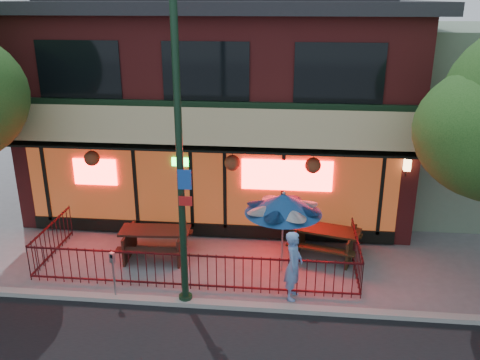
{
  "coord_description": "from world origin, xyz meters",
  "views": [
    {
      "loc": [
        2.37,
        -10.68,
        6.93
      ],
      "look_at": [
        1.06,
        2.0,
        2.31
      ],
      "focal_mm": 38.0,
      "sensor_mm": 36.0,
      "label": 1
    }
  ],
  "objects_px": {
    "pedestrian": "(294,265)",
    "parking_meter_near": "(113,268)",
    "street_light": "(181,179)",
    "picnic_table_right": "(325,238)",
    "picnic_table_left": "(155,239)",
    "patio_umbrella": "(283,204)"
  },
  "relations": [
    {
      "from": "street_light",
      "to": "parking_meter_near",
      "type": "bearing_deg",
      "value": -179.05
    },
    {
      "from": "patio_umbrella",
      "to": "street_light",
      "type": "bearing_deg",
      "value": -142.06
    },
    {
      "from": "pedestrian",
      "to": "parking_meter_near",
      "type": "height_order",
      "value": "pedestrian"
    },
    {
      "from": "picnic_table_left",
      "to": "parking_meter_near",
      "type": "distance_m",
      "value": 2.3
    },
    {
      "from": "street_light",
      "to": "picnic_table_right",
      "type": "distance_m",
      "value": 5.14
    },
    {
      "from": "patio_umbrella",
      "to": "parking_meter_near",
      "type": "xyz_separation_m",
      "value": [
        -3.97,
        -1.78,
        -1.09
      ]
    },
    {
      "from": "parking_meter_near",
      "to": "picnic_table_left",
      "type": "bearing_deg",
      "value": 79.48
    },
    {
      "from": "picnic_table_left",
      "to": "parking_meter_near",
      "type": "bearing_deg",
      "value": -100.52
    },
    {
      "from": "picnic_table_right",
      "to": "parking_meter_near",
      "type": "bearing_deg",
      "value": -151.4
    },
    {
      "from": "picnic_table_left",
      "to": "pedestrian",
      "type": "bearing_deg",
      "value": -23.97
    },
    {
      "from": "parking_meter_near",
      "to": "picnic_table_right",
      "type": "bearing_deg",
      "value": 28.6
    },
    {
      "from": "picnic_table_right",
      "to": "pedestrian",
      "type": "distance_m",
      "value": 2.47
    },
    {
      "from": "patio_umbrella",
      "to": "pedestrian",
      "type": "relative_size",
      "value": 1.3
    },
    {
      "from": "parking_meter_near",
      "to": "pedestrian",
      "type": "bearing_deg",
      "value": 7.1
    },
    {
      "from": "patio_umbrella",
      "to": "parking_meter_near",
      "type": "distance_m",
      "value": 4.48
    },
    {
      "from": "picnic_table_right",
      "to": "parking_meter_near",
      "type": "distance_m",
      "value": 5.89
    },
    {
      "from": "picnic_table_left",
      "to": "parking_meter_near",
      "type": "xyz_separation_m",
      "value": [
        -0.42,
        -2.24,
        0.31
      ]
    },
    {
      "from": "picnic_table_left",
      "to": "pedestrian",
      "type": "xyz_separation_m",
      "value": [
        3.85,
        -1.71,
        0.34
      ]
    },
    {
      "from": "picnic_table_left",
      "to": "pedestrian",
      "type": "relative_size",
      "value": 1.14
    },
    {
      "from": "picnic_table_right",
      "to": "patio_umbrella",
      "type": "xyz_separation_m",
      "value": [
        -1.19,
        -1.03,
        1.41
      ]
    },
    {
      "from": "patio_umbrella",
      "to": "pedestrian",
      "type": "height_order",
      "value": "patio_umbrella"
    },
    {
      "from": "picnic_table_left",
      "to": "picnic_table_right",
      "type": "xyz_separation_m",
      "value": [
        4.74,
        0.57,
        -0.01
      ]
    }
  ]
}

